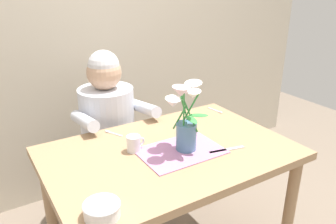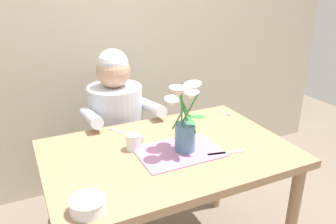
% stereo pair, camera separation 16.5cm
% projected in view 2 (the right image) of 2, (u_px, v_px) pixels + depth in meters
% --- Properties ---
extents(wood_panel_backdrop, '(4.00, 0.10, 2.50)m').
position_uv_depth(wood_panel_backdrop, '(104.00, 20.00, 2.36)').
color(wood_panel_backdrop, beige).
rests_on(wood_panel_backdrop, ground_plane).
extents(dining_table, '(1.20, 0.80, 0.74)m').
position_uv_depth(dining_table, '(169.00, 167.00, 1.71)').
color(dining_table, '#9E7A56').
rests_on(dining_table, ground_plane).
extents(seated_person, '(0.45, 0.47, 1.14)m').
position_uv_depth(seated_person, '(117.00, 136.00, 2.22)').
color(seated_person, '#4C4C56').
rests_on(seated_person, ground_plane).
extents(striped_placemat, '(0.40, 0.28, 0.00)m').
position_uv_depth(striped_placemat, '(179.00, 152.00, 1.65)').
color(striped_placemat, '#B275A3').
rests_on(striped_placemat, dining_table).
extents(flower_vase, '(0.22, 0.23, 0.35)m').
position_uv_depth(flower_vase, '(184.00, 118.00, 1.60)').
color(flower_vase, teal).
rests_on(flower_vase, dining_table).
extents(ceramic_bowl, '(0.14, 0.14, 0.06)m').
position_uv_depth(ceramic_bowl, '(87.00, 204.00, 1.22)').
color(ceramic_bowl, white).
rests_on(ceramic_bowl, dining_table).
extents(dinner_knife, '(0.19, 0.06, 0.00)m').
position_uv_depth(dinner_knife, '(226.00, 153.00, 1.64)').
color(dinner_knife, silver).
rests_on(dinner_knife, dining_table).
extents(ceramic_mug, '(0.09, 0.07, 0.08)m').
position_uv_depth(ceramic_mug, '(133.00, 142.00, 1.66)').
color(ceramic_mug, silver).
rests_on(ceramic_mug, dining_table).
extents(spoon_0, '(0.07, 0.11, 0.01)m').
position_uv_depth(spoon_0, '(115.00, 130.00, 1.88)').
color(spoon_0, silver).
rests_on(spoon_0, dining_table).
extents(spoon_1, '(0.03, 0.12, 0.01)m').
position_uv_depth(spoon_1, '(226.00, 113.00, 2.11)').
color(spoon_1, silver).
rests_on(spoon_1, dining_table).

